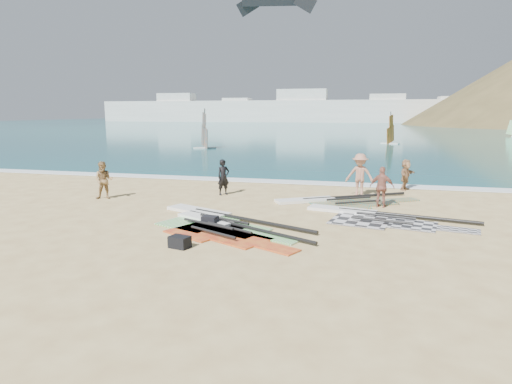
% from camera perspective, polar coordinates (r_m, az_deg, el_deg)
% --- Properties ---
extents(ground, '(300.00, 300.00, 0.00)m').
position_cam_1_polar(ground, '(11.34, -0.89, -8.80)').
color(ground, '#DBC480').
rests_on(ground, ground).
extents(sea, '(300.00, 240.00, 0.06)m').
position_cam_1_polar(sea, '(142.40, 13.16, 8.82)').
color(sea, '#0B3F52').
rests_on(sea, ground).
extents(surf_line, '(300.00, 1.20, 0.04)m').
position_cam_1_polar(surf_line, '(23.11, 7.03, 1.14)').
color(surf_line, white).
rests_on(surf_line, ground).
extents(far_town, '(160.00, 8.00, 12.00)m').
position_cam_1_polar(far_town, '(161.39, 7.68, 10.77)').
color(far_town, white).
rests_on(far_town, ground).
extents(rig_grey, '(6.07, 3.01, 0.20)m').
position_cam_1_polar(rig_grey, '(16.00, 15.19, -3.20)').
color(rig_grey, '#252528').
rests_on(rig_grey, ground).
extents(rig_green, '(6.14, 4.04, 0.21)m').
position_cam_1_polar(rig_green, '(15.12, -5.52, -3.67)').
color(rig_green, green).
rests_on(rig_green, ground).
extents(rig_orange, '(6.06, 4.35, 0.20)m').
position_cam_1_polar(rig_orange, '(18.44, 10.81, -1.21)').
color(rig_orange, orange).
rests_on(rig_orange, ground).
extents(rig_red, '(5.33, 3.91, 0.20)m').
position_cam_1_polar(rig_red, '(14.04, -4.77, -4.78)').
color(rig_red, '#B41D1A').
rests_on(rig_red, ground).
extents(gear_bag_near, '(0.55, 0.42, 0.32)m').
position_cam_1_polar(gear_bag_near, '(14.52, -6.15, -3.83)').
color(gear_bag_near, black).
rests_on(gear_bag_near, ground).
extents(gear_bag_far, '(0.63, 0.51, 0.33)m').
position_cam_1_polar(gear_bag_far, '(12.31, -10.14, -6.57)').
color(gear_bag_far, black).
rests_on(gear_bag_far, ground).
extents(person_wetsuit, '(0.70, 0.71, 1.64)m').
position_cam_1_polar(person_wetsuit, '(19.71, -4.36, 1.98)').
color(person_wetsuit, black).
rests_on(person_wetsuit, ground).
extents(beachgoer_left, '(0.96, 0.85, 1.66)m').
position_cam_1_polar(beachgoer_left, '(19.85, -19.63, 1.47)').
color(beachgoer_left, '#967347').
rests_on(beachgoer_left, ground).
extents(beachgoer_mid, '(1.33, 0.86, 1.94)m').
position_cam_1_polar(beachgoer_mid, '(19.88, 13.67, 2.22)').
color(beachgoer_mid, '#B4785F').
rests_on(beachgoer_mid, ground).
extents(beachgoer_back, '(1.02, 0.58, 1.64)m').
position_cam_1_polar(beachgoer_back, '(17.77, 16.45, 0.63)').
color(beachgoer_back, '#9F5F4D').
rests_on(beachgoer_back, ground).
extents(beachgoer_right, '(1.01, 1.47, 1.52)m').
position_cam_1_polar(beachgoer_right, '(22.13, 19.32, 2.20)').
color(beachgoer_right, '#AC8057').
rests_on(beachgoer_right, ground).
extents(windsurfer_left, '(2.26, 2.33, 4.17)m').
position_cam_1_polar(windsurfer_left, '(45.06, -6.88, 7.31)').
color(windsurfer_left, white).
rests_on(windsurfer_left, ground).
extents(windsurfer_centre, '(2.19, 2.41, 3.86)m').
position_cam_1_polar(windsurfer_centre, '(53.66, 17.49, 7.34)').
color(windsurfer_centre, white).
rests_on(windsurfer_centre, ground).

